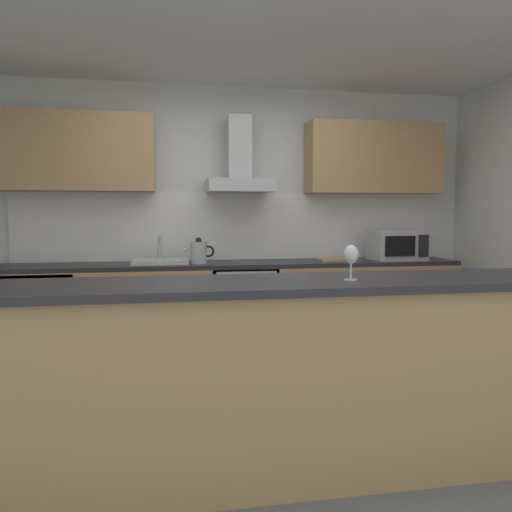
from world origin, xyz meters
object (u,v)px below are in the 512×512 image
(oven, at_px, (242,309))
(sink, at_px, (160,261))
(refrigerator, at_px, (45,319))
(chopping_board, at_px, (336,260))
(range_hood, at_px, (239,168))
(microwave, at_px, (397,245))
(kettle, at_px, (199,252))
(wine_glass, at_px, (351,256))

(oven, xyz_separation_m, sink, (-0.76, 0.01, 0.47))
(refrigerator, relative_size, chopping_board, 2.50)
(sink, distance_m, chopping_board, 1.68)
(chopping_board, bearing_deg, range_hood, 170.56)
(oven, xyz_separation_m, range_hood, (0.00, 0.13, 1.33))
(microwave, bearing_deg, kettle, -179.83)
(oven, distance_m, refrigerator, 1.76)
(sink, bearing_deg, kettle, -7.25)
(microwave, relative_size, sink, 1.00)
(refrigerator, xyz_separation_m, kettle, (1.36, -0.03, 0.58))
(kettle, distance_m, wine_glass, 2.37)
(refrigerator, xyz_separation_m, microwave, (3.32, -0.03, 0.62))
(refrigerator, height_order, kettle, kettle)
(refrigerator, relative_size, range_hood, 1.18)
(microwave, bearing_deg, sink, 179.03)
(oven, relative_size, wine_glass, 4.50)
(refrigerator, height_order, microwave, microwave)
(kettle, relative_size, range_hood, 0.40)
(oven, bearing_deg, sink, 179.17)
(sink, bearing_deg, chopping_board, -1.19)
(chopping_board, bearing_deg, wine_glass, -107.77)
(oven, height_order, range_hood, range_hood)
(refrigerator, bearing_deg, kettle, -1.31)
(microwave, height_order, chopping_board, microwave)
(refrigerator, height_order, range_hood, range_hood)
(sink, relative_size, kettle, 1.73)
(range_hood, bearing_deg, refrigerator, -175.71)
(refrigerator, bearing_deg, sink, 0.78)
(oven, xyz_separation_m, kettle, (-0.40, -0.03, 0.55))
(refrigerator, distance_m, kettle, 1.48)
(wine_glass, bearing_deg, microwave, 59.22)
(kettle, xyz_separation_m, chopping_board, (1.33, 0.01, -0.09))
(refrigerator, bearing_deg, oven, 0.09)
(kettle, relative_size, chopping_board, 0.85)
(kettle, bearing_deg, chopping_board, 0.43)
(oven, relative_size, sink, 1.60)
(kettle, distance_m, range_hood, 0.90)
(oven, distance_m, microwave, 1.66)
(range_hood, bearing_deg, kettle, -158.00)
(kettle, height_order, chopping_board, kettle)
(refrigerator, distance_m, range_hood, 2.23)
(microwave, distance_m, wine_glass, 2.67)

